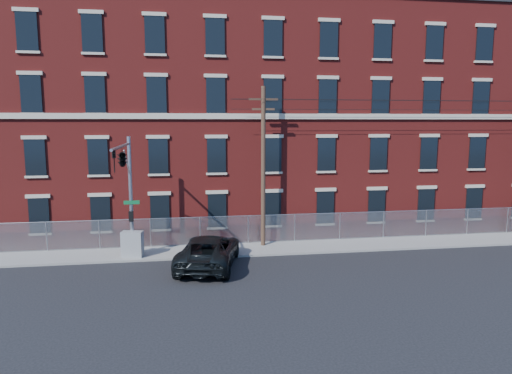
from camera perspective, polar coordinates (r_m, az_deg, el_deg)
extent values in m
plane|color=black|center=(24.30, -1.61, -11.05)|extent=(140.00, 140.00, 0.00)
cube|color=gray|center=(32.47, 18.86, -6.46)|extent=(65.00, 3.00, 0.12)
cube|color=maroon|center=(39.67, 13.33, 7.90)|extent=(55.00, 14.00, 16.00)
cube|color=black|center=(40.51, 13.73, 19.50)|extent=(55.30, 14.30, 0.30)
cube|color=#ACA38F|center=(33.21, 17.97, 8.26)|extent=(55.00, 0.18, 0.35)
cube|color=black|center=(31.59, -25.18, -3.22)|extent=(1.20, 0.10, 2.20)
cube|color=black|center=(31.14, -25.58, 3.30)|extent=(1.20, 0.10, 2.20)
cube|color=black|center=(31.11, -26.01, 10.29)|extent=(1.20, 0.10, 2.20)
cube|color=black|center=(31.51, -26.42, 16.83)|extent=(1.20, 0.10, 2.20)
cube|color=black|center=(30.75, -18.61, -3.16)|extent=(1.20, 0.10, 2.20)
cube|color=black|center=(30.28, -18.91, 3.54)|extent=(1.20, 0.10, 2.20)
cube|color=black|center=(30.25, -19.24, 10.73)|extent=(1.20, 0.10, 2.20)
cube|color=black|center=(30.66, -19.57, 17.46)|extent=(1.20, 0.10, 2.20)
cube|color=black|center=(30.33, -11.76, -3.05)|extent=(1.20, 0.10, 2.20)
cube|color=black|center=(29.85, -11.96, 3.74)|extent=(1.20, 0.10, 2.20)
cube|color=black|center=(29.82, -12.17, 11.04)|extent=(1.20, 0.10, 2.20)
cube|color=black|center=(30.24, -12.38, 17.86)|extent=(1.20, 0.10, 2.20)
cube|color=black|center=(30.35, -4.82, -2.91)|extent=(1.20, 0.10, 2.20)
cube|color=black|center=(29.88, -4.90, 3.89)|extent=(1.20, 0.10, 2.20)
cube|color=black|center=(29.85, -4.99, 11.19)|extent=(1.20, 0.10, 2.20)
cube|color=black|center=(30.26, -5.08, 18.01)|extent=(1.20, 0.10, 2.20)
cube|color=black|center=(30.81, 2.00, -2.72)|extent=(1.20, 0.10, 2.20)
cube|color=black|center=(30.34, 2.04, 3.98)|extent=(1.20, 0.10, 2.20)
cube|color=black|center=(30.31, 2.07, 11.16)|extent=(1.20, 0.10, 2.20)
cube|color=black|center=(30.72, 2.11, 17.88)|extent=(1.20, 0.10, 2.20)
cube|color=black|center=(31.69, 8.54, -2.50)|extent=(1.20, 0.10, 2.20)
cube|color=black|center=(31.24, 8.67, 4.01)|extent=(1.20, 0.10, 2.20)
cube|color=black|center=(31.21, 8.82, 10.98)|extent=(1.20, 0.10, 2.20)
cube|color=black|center=(31.60, 8.97, 17.51)|extent=(1.20, 0.10, 2.20)
cube|color=black|center=(32.95, 14.64, -2.27)|extent=(1.20, 0.10, 2.20)
cube|color=black|center=(32.52, 14.87, 3.99)|extent=(1.20, 0.10, 2.20)
cube|color=black|center=(32.49, 15.11, 10.68)|extent=(1.20, 0.10, 2.20)
cube|color=black|center=(32.87, 15.35, 16.96)|extent=(1.20, 0.10, 2.20)
cube|color=black|center=(34.56, 20.24, -2.03)|extent=(1.20, 0.10, 2.20)
cube|color=black|center=(34.15, 20.53, 3.93)|extent=(1.20, 0.10, 2.20)
cube|color=black|center=(34.13, 20.84, 10.30)|extent=(1.20, 0.10, 2.20)
cube|color=black|center=(34.49, 21.15, 16.28)|extent=(1.20, 0.10, 2.20)
cube|color=black|center=(36.47, 25.29, -1.80)|extent=(1.20, 0.10, 2.20)
cube|color=black|center=(36.08, 25.63, 3.84)|extent=(1.20, 0.10, 2.20)
cube|color=black|center=(36.06, 26.00, 9.87)|extent=(1.20, 0.10, 2.20)
cube|color=black|center=(36.40, 26.36, 15.53)|extent=(1.20, 0.10, 2.20)
cube|color=#A5A8AD|center=(33.38, 17.90, -4.33)|extent=(59.00, 0.02, 1.80)
cylinder|color=#9EA0A5|center=(33.20, 17.97, -2.82)|extent=(59.00, 0.04, 0.04)
cylinder|color=#9EA0A5|center=(31.08, -24.42, -5.57)|extent=(0.06, 0.06, 1.85)
cylinder|color=#9EA0A5|center=(30.38, -18.75, -5.57)|extent=(0.06, 0.06, 1.85)
cylinder|color=#9EA0A5|center=(29.99, -12.87, -5.52)|extent=(0.06, 0.06, 1.85)
cylinder|color=#9EA0A5|center=(29.91, -6.90, -5.41)|extent=(0.06, 0.06, 1.85)
cylinder|color=#9EA0A5|center=(30.16, -0.97, -5.24)|extent=(0.06, 0.06, 1.85)
cylinder|color=#9EA0A5|center=(30.73, 4.80, -5.02)|extent=(0.06, 0.06, 1.85)
cylinder|color=#9EA0A5|center=(31.59, 10.30, -4.76)|extent=(0.06, 0.06, 1.85)
cylinder|color=#9EA0A5|center=(32.72, 15.47, -4.48)|extent=(0.06, 0.06, 1.85)
cylinder|color=#9EA0A5|center=(34.10, 20.24, -4.19)|extent=(0.06, 0.06, 1.85)
cylinder|color=#9EA0A5|center=(35.69, 24.62, -3.89)|extent=(0.06, 0.06, 1.85)
cylinder|color=#9EA0A5|center=(37.48, 28.60, -3.61)|extent=(0.06, 0.06, 1.85)
cylinder|color=#9EA0A5|center=(27.81, -15.19, -1.19)|extent=(0.22, 0.22, 7.00)
cylinder|color=#9EA0A5|center=(28.51, -14.94, -7.75)|extent=(0.50, 0.50, 0.40)
cylinder|color=#9EA0A5|center=(24.28, -16.30, 4.83)|extent=(0.14, 6.50, 0.14)
cylinder|color=#9EA0A5|center=(26.38, -15.64, 2.90)|extent=(0.08, 2.18, 1.56)
cube|color=#0C592D|center=(27.71, -15.09, -1.85)|extent=(0.90, 0.03, 0.22)
cube|color=black|center=(27.76, -15.16, -3.51)|extent=(0.25, 0.25, 0.60)
imported|color=black|center=(21.80, -17.10, 3.02)|extent=(0.16, 0.20, 1.00)
imported|color=black|center=(24.56, -16.17, 3.58)|extent=(0.53, 2.48, 1.00)
cylinder|color=#483124|center=(28.94, 0.90, 2.43)|extent=(0.28, 0.28, 10.00)
cube|color=#483124|center=(28.83, 0.92, 10.77)|extent=(1.80, 0.12, 0.12)
cube|color=#483124|center=(28.81, 0.92, 9.58)|extent=(1.40, 0.12, 0.12)
imported|color=black|center=(25.92, -5.85, -7.84)|extent=(4.21, 6.77, 1.75)
cube|color=gray|center=(28.08, -15.01, -6.83)|extent=(1.30, 0.83, 1.51)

